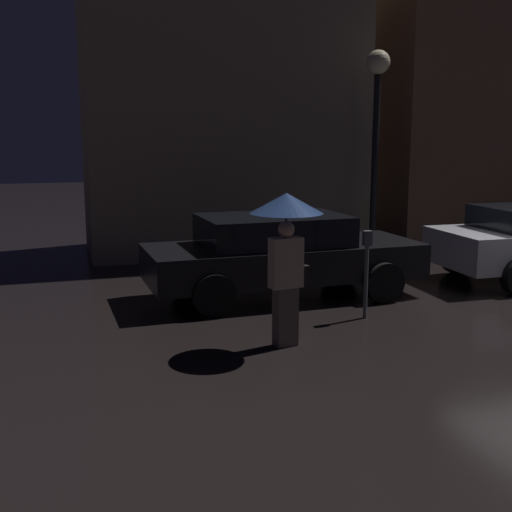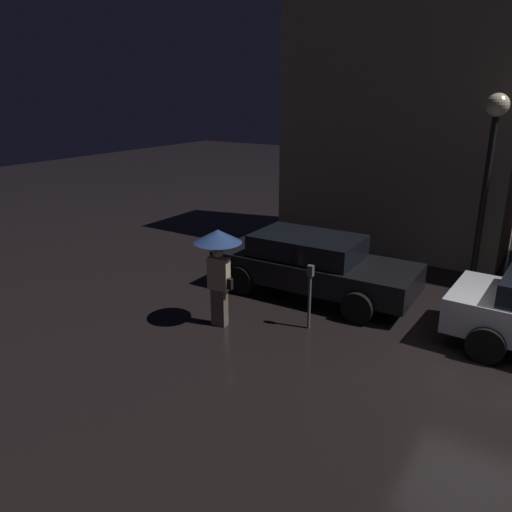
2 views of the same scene
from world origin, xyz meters
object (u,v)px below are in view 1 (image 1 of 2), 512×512
object	(u,v)px
street_lamp_near	(377,102)
parked_car_black	(281,253)
pedestrian_with_umbrella	(286,230)
parking_meter	(366,265)

from	to	relation	value
street_lamp_near	parked_car_black	bearing A→B (deg)	-139.77
pedestrian_with_umbrella	parked_car_black	bearing A→B (deg)	-116.04
parked_car_black	pedestrian_with_umbrella	xyz separation A→B (m)	(-0.81, -2.50, 0.80)
parked_car_black	pedestrian_with_umbrella	distance (m)	2.75
parking_meter	pedestrian_with_umbrella	bearing A→B (deg)	-151.86
parked_car_black	street_lamp_near	distance (m)	4.84
parking_meter	street_lamp_near	world-z (taller)	street_lamp_near
parked_car_black	parking_meter	world-z (taller)	parked_car_black
pedestrian_with_umbrella	street_lamp_near	bearing A→B (deg)	-135.38
parked_car_black	parking_meter	distance (m)	1.83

